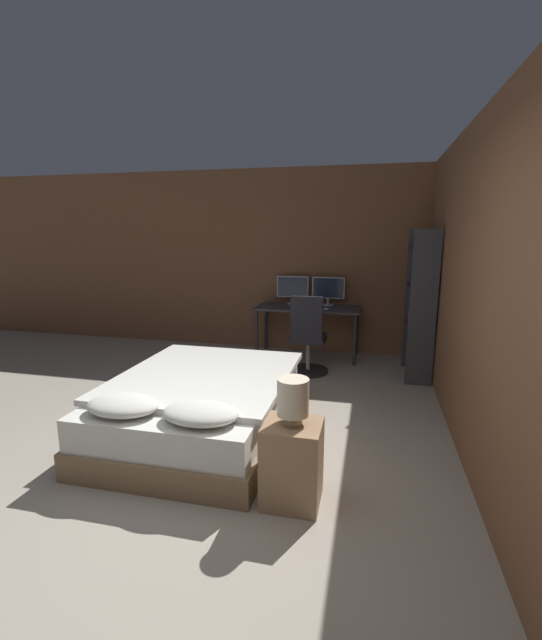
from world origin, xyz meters
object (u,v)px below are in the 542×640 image
(bedside_lamp, at_px, (293,397))
(computer_mouse, at_px, (326,309))
(monitor_left, at_px, (293,288))
(bed, at_px, (201,405))
(monitor_right, at_px, (328,289))
(office_chair, at_px, (308,343))
(bookshelf, at_px, (421,299))
(nightstand, at_px, (292,463))
(desk, at_px, (308,313))
(keyboard, at_px, (306,309))

(bedside_lamp, xyz_separation_m, computer_mouse, (-0.13, 3.21, 0.00))
(monitor_left, bearing_deg, bed, -95.88)
(monitor_right, xyz_separation_m, office_chair, (-0.14, -0.98, -0.56))
(monitor_left, bearing_deg, bookshelf, -25.29)
(monitor_left, distance_m, monitor_right, 0.53)
(bed, relative_size, nightstand, 3.59)
(desk, height_order, monitor_left, monitor_left)
(bed, relative_size, bedside_lamp, 6.51)
(bed, relative_size, keyboard, 5.08)
(monitor_right, bearing_deg, bed, -106.06)
(nightstand, distance_m, bookshelf, 3.10)
(nightstand, relative_size, monitor_right, 1.19)
(nightstand, bearing_deg, office_chair, 96.45)
(bedside_lamp, height_order, keyboard, bedside_lamp)
(bed, height_order, bookshelf, bookshelf)
(nightstand, bearing_deg, bed, 140.80)
(keyboard, height_order, computer_mouse, computer_mouse)
(monitor_right, bearing_deg, desk, -140.62)
(computer_mouse, xyz_separation_m, office_chair, (-0.17, -0.55, -0.34))
(bed, distance_m, bookshelf, 2.95)
(bedside_lamp, bearing_deg, monitor_right, 92.46)
(monitor_right, xyz_separation_m, keyboard, (-0.26, -0.43, -0.23))
(desk, height_order, keyboard, keyboard)
(nightstand, bearing_deg, keyboard, 97.44)
(bookshelf, bearing_deg, monitor_right, 145.79)
(bedside_lamp, height_order, monitor_left, monitor_left)
(nightstand, distance_m, monitor_right, 3.71)
(desk, height_order, bookshelf, bookshelf)
(bedside_lamp, xyz_separation_m, monitor_left, (-0.68, 3.64, 0.22))
(nightstand, relative_size, computer_mouse, 8.00)
(nightstand, height_order, keyboard, keyboard)
(keyboard, relative_size, bookshelf, 0.22)
(computer_mouse, bearing_deg, monitor_right, 93.29)
(keyboard, bearing_deg, office_chair, -77.87)
(desk, bearing_deg, bookshelf, -22.28)
(bed, xyz_separation_m, bedside_lamp, (0.98, -0.80, 0.48))
(monitor_left, xyz_separation_m, bookshelf, (1.72, -0.81, 0.03))
(desk, bearing_deg, monitor_right, 39.38)
(bookshelf, bearing_deg, monitor_left, 154.71)
(bed, relative_size, desk, 1.36)
(keyboard, height_order, office_chair, office_chair)
(monitor_right, distance_m, keyboard, 0.55)
(nightstand, relative_size, desk, 0.38)
(bed, xyz_separation_m, monitor_right, (0.82, 2.85, 0.70))
(bed, height_order, monitor_left, monitor_left)
(keyboard, bearing_deg, computer_mouse, 0.00)
(nightstand, xyz_separation_m, bookshelf, (1.04, 2.83, 0.71))
(bedside_lamp, bearing_deg, bed, 140.80)
(bedside_lamp, relative_size, keyboard, 0.78)
(bed, distance_m, desk, 2.71)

